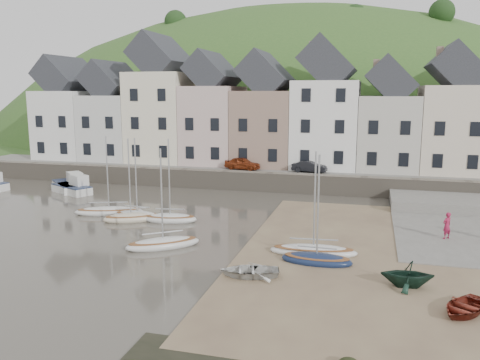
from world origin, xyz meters
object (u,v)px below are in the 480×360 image
(rowboat_red, at_px, (465,307))
(car_left, at_px, (242,163))
(sailboat_0, at_px, (109,211))
(rowboat_white, at_px, (249,270))
(person_red, at_px, (447,226))
(rowboat_green, at_px, (407,274))
(car_right, at_px, (309,167))

(rowboat_red, relative_size, car_left, 0.78)
(rowboat_red, bearing_deg, sailboat_0, -172.78)
(sailboat_0, distance_m, rowboat_white, 17.03)
(person_red, distance_m, car_left, 23.20)
(rowboat_white, height_order, car_left, car_left)
(sailboat_0, bearing_deg, rowboat_green, -23.56)
(rowboat_white, relative_size, car_right, 0.89)
(sailboat_0, relative_size, rowboat_white, 2.09)
(rowboat_white, distance_m, car_left, 25.66)
(rowboat_red, bearing_deg, person_red, 119.96)
(rowboat_green, distance_m, car_right, 25.27)
(sailboat_0, xyz_separation_m, rowboat_white, (13.76, -10.03, 0.11))
(sailboat_0, bearing_deg, rowboat_red, -26.47)
(sailboat_0, distance_m, rowboat_green, 23.44)
(rowboat_green, bearing_deg, rowboat_white, -90.64)
(rowboat_red, distance_m, person_red, 11.32)
(rowboat_red, xyz_separation_m, car_left, (-16.79, 26.42, 1.87))
(rowboat_green, distance_m, rowboat_red, 3.29)
(car_right, bearing_deg, rowboat_red, -153.72)
(sailboat_0, distance_m, car_right, 20.13)
(rowboat_white, xyz_separation_m, car_right, (-0.06, 24.65, 1.79))
(rowboat_red, bearing_deg, car_left, 156.13)
(rowboat_green, bearing_deg, car_left, -154.20)
(car_right, bearing_deg, rowboat_white, -174.28)
(rowboat_white, xyz_separation_m, car_left, (-6.88, 24.65, 1.85))
(car_left, bearing_deg, rowboat_green, -138.32)
(rowboat_green, distance_m, car_left, 28.13)
(rowboat_white, height_order, rowboat_green, rowboat_green)
(sailboat_0, height_order, rowboat_red, sailboat_0)
(sailboat_0, distance_m, car_left, 16.29)
(sailboat_0, bearing_deg, rowboat_white, -36.08)
(rowboat_red, relative_size, person_red, 1.66)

